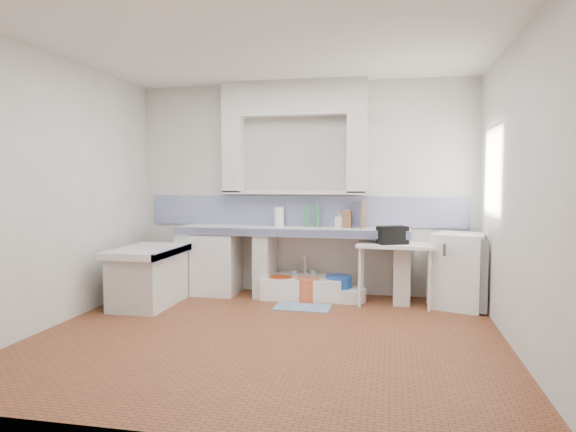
% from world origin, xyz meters
% --- Properties ---
extents(floor, '(4.50, 4.50, 0.00)m').
position_xyz_m(floor, '(0.00, 0.00, 0.00)').
color(floor, brown).
rests_on(floor, ground).
extents(ceiling, '(4.50, 4.50, 0.00)m').
position_xyz_m(ceiling, '(0.00, 0.00, 2.80)').
color(ceiling, silver).
rests_on(ceiling, ground).
extents(wall_back, '(4.50, 0.00, 4.50)m').
position_xyz_m(wall_back, '(0.00, 2.00, 1.40)').
color(wall_back, silver).
rests_on(wall_back, ground).
extents(wall_front, '(4.50, 0.00, 4.50)m').
position_xyz_m(wall_front, '(0.00, -2.00, 1.40)').
color(wall_front, silver).
rests_on(wall_front, ground).
extents(wall_left, '(0.00, 4.50, 4.50)m').
position_xyz_m(wall_left, '(-2.25, 0.00, 1.40)').
color(wall_left, silver).
rests_on(wall_left, ground).
extents(wall_right, '(0.00, 4.50, 4.50)m').
position_xyz_m(wall_right, '(2.25, 0.00, 1.40)').
color(wall_right, silver).
rests_on(wall_right, ground).
extents(alcove_mass, '(1.90, 0.25, 0.45)m').
position_xyz_m(alcove_mass, '(-0.10, 1.88, 2.58)').
color(alcove_mass, silver).
rests_on(alcove_mass, ground).
extents(window_frame, '(0.35, 0.86, 1.06)m').
position_xyz_m(window_frame, '(2.42, 1.20, 1.60)').
color(window_frame, '#382212').
rests_on(window_frame, ground).
extents(lace_valance, '(0.01, 0.84, 0.24)m').
position_xyz_m(lace_valance, '(2.28, 1.20, 1.98)').
color(lace_valance, white).
rests_on(lace_valance, ground).
extents(counter_slab, '(3.00, 0.60, 0.08)m').
position_xyz_m(counter_slab, '(-0.10, 1.70, 0.86)').
color(counter_slab, white).
rests_on(counter_slab, ground).
extents(counter_lip, '(3.00, 0.04, 0.10)m').
position_xyz_m(counter_lip, '(-0.10, 1.42, 0.86)').
color(counter_lip, navy).
rests_on(counter_lip, ground).
extents(counter_pier_left, '(0.20, 0.55, 0.82)m').
position_xyz_m(counter_pier_left, '(-1.50, 1.70, 0.41)').
color(counter_pier_left, silver).
rests_on(counter_pier_left, ground).
extents(counter_pier_mid, '(0.20, 0.55, 0.82)m').
position_xyz_m(counter_pier_mid, '(-0.45, 1.70, 0.41)').
color(counter_pier_mid, silver).
rests_on(counter_pier_mid, ground).
extents(counter_pier_right, '(0.20, 0.55, 0.82)m').
position_xyz_m(counter_pier_right, '(1.30, 1.70, 0.41)').
color(counter_pier_right, silver).
rests_on(counter_pier_right, ground).
extents(peninsula_top, '(0.70, 1.10, 0.08)m').
position_xyz_m(peninsula_top, '(-1.70, 0.90, 0.66)').
color(peninsula_top, white).
rests_on(peninsula_top, ground).
extents(peninsula_base, '(0.60, 1.00, 0.62)m').
position_xyz_m(peninsula_base, '(-1.70, 0.90, 0.31)').
color(peninsula_base, silver).
rests_on(peninsula_base, ground).
extents(peninsula_lip, '(0.04, 1.10, 0.10)m').
position_xyz_m(peninsula_lip, '(-1.37, 0.90, 0.66)').
color(peninsula_lip, navy).
rests_on(peninsula_lip, ground).
extents(backsplash, '(4.27, 0.03, 0.40)m').
position_xyz_m(backsplash, '(0.00, 1.99, 1.10)').
color(backsplash, navy).
rests_on(backsplash, ground).
extents(stove, '(0.57, 0.55, 0.80)m').
position_xyz_m(stove, '(-1.11, 1.68, 0.40)').
color(stove, white).
rests_on(stove, ground).
extents(sink, '(1.04, 0.59, 0.24)m').
position_xyz_m(sink, '(0.06, 1.66, 0.12)').
color(sink, white).
rests_on(sink, ground).
extents(side_table, '(0.92, 0.53, 0.04)m').
position_xyz_m(side_table, '(1.21, 1.49, 0.38)').
color(side_table, white).
rests_on(side_table, ground).
extents(fridge, '(0.74, 0.74, 0.88)m').
position_xyz_m(fridge, '(1.97, 1.53, 0.44)').
color(fridge, white).
rests_on(fridge, ground).
extents(bucket_red, '(0.31, 0.31, 0.28)m').
position_xyz_m(bucket_red, '(-0.21, 1.56, 0.14)').
color(bucket_red, red).
rests_on(bucket_red, ground).
extents(bucket_orange, '(0.40, 0.40, 0.28)m').
position_xyz_m(bucket_orange, '(0.15, 1.52, 0.14)').
color(bucket_orange, '#DF6336').
rests_on(bucket_orange, ground).
extents(bucket_blue, '(0.40, 0.40, 0.31)m').
position_xyz_m(bucket_blue, '(0.52, 1.63, 0.15)').
color(bucket_blue, '#1B4CAA').
rests_on(bucket_blue, ground).
extents(basin_white, '(0.50, 0.50, 0.16)m').
position_xyz_m(basin_white, '(0.67, 1.58, 0.08)').
color(basin_white, white).
rests_on(basin_white, ground).
extents(water_bottle_a, '(0.10, 0.10, 0.32)m').
position_xyz_m(water_bottle_a, '(-0.09, 1.85, 0.16)').
color(water_bottle_a, silver).
rests_on(water_bottle_a, ground).
extents(water_bottle_b, '(0.11, 0.11, 0.32)m').
position_xyz_m(water_bottle_b, '(0.17, 1.85, 0.16)').
color(water_bottle_b, silver).
rests_on(water_bottle_b, ground).
extents(black_bag, '(0.39, 0.31, 0.21)m').
position_xyz_m(black_bag, '(1.18, 1.44, 0.86)').
color(black_bag, black).
rests_on(black_bag, side_table).
extents(green_bottle_a, '(0.08, 0.08, 0.29)m').
position_xyz_m(green_bottle_a, '(0.08, 1.83, 1.04)').
color(green_bottle_a, '#32754A').
rests_on(green_bottle_a, counter_slab).
extents(green_bottle_b, '(0.08, 0.08, 0.31)m').
position_xyz_m(green_bottle_b, '(0.22, 1.85, 1.05)').
color(green_bottle_b, '#32754A').
rests_on(green_bottle_b, counter_slab).
extents(knife_block, '(0.12, 0.10, 0.23)m').
position_xyz_m(knife_block, '(0.61, 1.85, 1.01)').
color(knife_block, brown).
rests_on(knife_block, counter_slab).
extents(cutting_board, '(0.04, 0.25, 0.34)m').
position_xyz_m(cutting_board, '(0.81, 1.85, 1.07)').
color(cutting_board, brown).
rests_on(cutting_board, counter_slab).
extents(paper_towel, '(0.15, 0.15, 0.26)m').
position_xyz_m(paper_towel, '(-0.29, 1.85, 1.03)').
color(paper_towel, white).
rests_on(paper_towel, counter_slab).
extents(soap_bottle, '(0.12, 0.12, 0.21)m').
position_xyz_m(soap_bottle, '(0.51, 1.85, 1.00)').
color(soap_bottle, white).
rests_on(soap_bottle, counter_slab).
extents(rug, '(0.67, 0.40, 0.01)m').
position_xyz_m(rug, '(0.15, 1.14, 0.01)').
color(rug, '#29619A').
rests_on(rug, ground).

